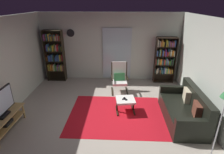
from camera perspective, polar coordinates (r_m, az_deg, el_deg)
name	(u,v)px	position (r m, az deg, el deg)	size (l,w,h in m)	color
ground_plane	(104,120)	(4.99, -2.60, -13.48)	(7.02, 7.02, 0.00)	#A79C8E
wall_back	(110,47)	(7.11, -0.70, 9.38)	(5.60, 0.06, 2.60)	beige
wall_right	(217,77)	(4.90, 30.38, -0.14)	(0.06, 6.00, 2.60)	beige
glass_door_panel	(117,54)	(7.09, 1.54, 7.26)	(1.10, 0.01, 2.00)	silver
area_rug	(117,114)	(5.19, 1.51, -11.74)	(2.65, 2.04, 0.01)	red
tv_stand	(5,121)	(5.15, -30.87, -11.91)	(0.43, 1.23, 0.44)	tan
television	(0,105)	(4.92, -31.92, -7.46)	(0.20, 0.98, 0.64)	black
bookshelf_near_tv	(55,55)	(7.38, -17.67, 6.78)	(0.71, 0.30, 1.98)	black
bookshelf_near_sofa	(165,59)	(7.17, 16.34, 5.61)	(0.76, 0.30, 1.75)	black
leather_sofa	(184,110)	(5.19, 21.92, -9.60)	(0.85, 1.80, 0.87)	black
lounge_armchair	(119,76)	(6.28, 2.36, 0.18)	(0.61, 0.69, 1.02)	black
ottoman	(125,101)	(5.17, 4.26, -7.62)	(0.58, 0.54, 0.41)	white
tv_remote	(124,99)	(5.14, 3.69, -6.81)	(0.04, 0.14, 0.02)	black
cell_phone	(125,99)	(5.12, 4.24, -7.01)	(0.07, 0.14, 0.01)	black
wall_clock	(71,33)	(7.17, -12.98, 13.42)	(0.29, 0.03, 0.29)	silver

